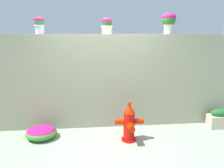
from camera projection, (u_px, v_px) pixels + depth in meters
The scene contains 8 objects.
ground_plane at pixel (110, 144), 4.09m from camera, with size 24.00×24.00×0.00m, color gray.
stone_wall at pixel (106, 81), 4.75m from camera, with size 6.27×0.32×2.05m, color gray.
potted_plant_1 at pixel (39, 23), 4.34m from camera, with size 0.22×0.22×0.35m.
potted_plant_2 at pixel (107, 25), 4.44m from camera, with size 0.24×0.24×0.34m.
potted_plant_3 at pixel (169, 20), 4.58m from camera, with size 0.31×0.31×0.45m.
fire_hydrant at pixel (129, 123), 4.15m from camera, with size 0.56×0.44×0.79m.
flower_bush_left at pixel (41, 132), 4.30m from camera, with size 0.62×0.56×0.24m.
planter_box at pixel (219, 119), 4.77m from camera, with size 0.46×0.26×0.44m.
Camera 1 is at (-0.31, -3.70, 2.08)m, focal length 34.29 mm.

